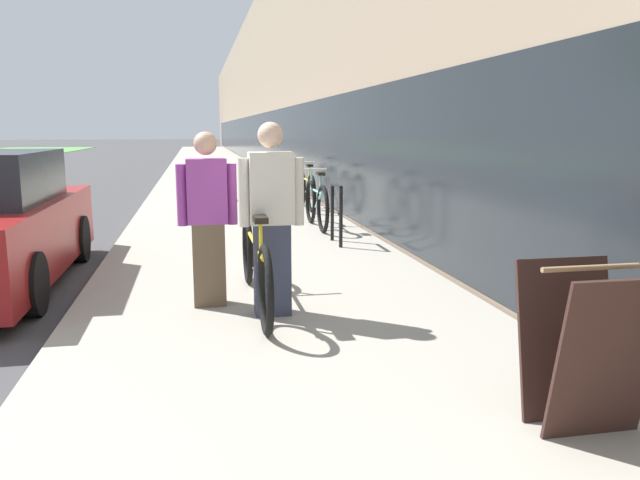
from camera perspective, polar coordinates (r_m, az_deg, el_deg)
sidewalk_slab at (r=25.58m, az=-9.62°, el=6.23°), size 3.79×70.00×0.11m
storefront_facade at (r=34.43m, az=1.69°, el=13.18°), size 10.01×70.00×7.17m
tandem_bicycle at (r=5.70m, az=-5.93°, el=-2.23°), size 0.52×2.42×0.91m
person_rider at (r=5.34m, az=-4.45°, el=1.85°), size 0.56×0.22×1.66m
person_bystander at (r=5.71m, az=-10.23°, el=1.84°), size 0.54×0.21×1.58m
bike_rack_hoop at (r=8.74m, az=1.52°, el=2.97°), size 0.05×0.60×0.84m
cruiser_bike_nearest at (r=10.21m, az=-0.33°, el=3.34°), size 0.52×1.81×0.95m
cruiser_bike_middle at (r=12.70m, az=-1.25°, el=4.63°), size 0.52×1.87×0.93m
cruiser_bike_farthest at (r=15.16m, az=-2.96°, el=5.55°), size 0.52×1.91×0.96m
sandwich_board_sign at (r=3.65m, az=23.05°, el=-8.98°), size 0.56×0.56×0.90m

